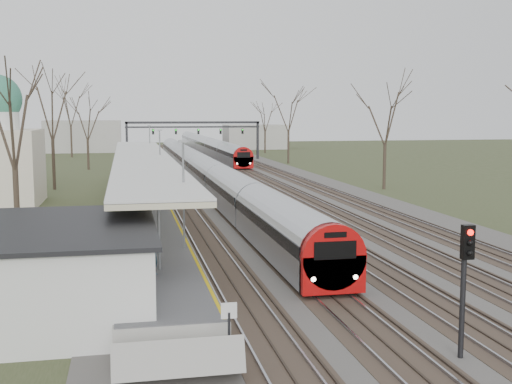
% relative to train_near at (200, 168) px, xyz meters
% --- Properties ---
extents(ground, '(300.00, 300.00, 0.00)m').
position_rel_train_near_xyz_m(ground, '(2.50, -52.47, -1.48)').
color(ground, '#384223').
rests_on(ground, ground).
extents(track_bed, '(24.00, 160.00, 0.22)m').
position_rel_train_near_xyz_m(track_bed, '(2.76, 2.53, -1.42)').
color(track_bed, '#474442').
rests_on(track_bed, ground).
extents(platform, '(3.50, 69.00, 1.00)m').
position_rel_train_near_xyz_m(platform, '(-6.55, -14.97, -0.98)').
color(platform, '#9E9B93').
rests_on(platform, ground).
extents(canopy, '(4.10, 50.00, 3.11)m').
position_rel_train_near_xyz_m(canopy, '(-6.55, -19.48, 2.45)').
color(canopy, slate).
rests_on(canopy, platform).
extents(station_building, '(6.00, 9.00, 3.20)m').
position_rel_train_near_xyz_m(station_building, '(-10.00, -44.47, 0.12)').
color(station_building, silver).
rests_on(station_building, ground).
extents(signal_gantry, '(21.00, 0.59, 6.08)m').
position_rel_train_near_xyz_m(signal_gantry, '(2.79, 32.52, 3.43)').
color(signal_gantry, black).
rests_on(signal_gantry, ground).
extents(tree_west_near, '(5.00, 5.00, 10.30)m').
position_rel_train_near_xyz_m(tree_west_near, '(-13.50, -32.47, 5.81)').
color(tree_west_near, '#2D231C').
rests_on(tree_west_near, ground).
extents(tree_west_far, '(5.50, 5.50, 11.33)m').
position_rel_train_near_xyz_m(tree_west_far, '(-14.50, -4.47, 6.54)').
color(tree_west_far, '#2D231C').
rests_on(tree_west_far, ground).
extents(tree_east_far, '(5.00, 5.00, 10.30)m').
position_rel_train_near_xyz_m(tree_east_far, '(16.50, -10.47, 5.81)').
color(tree_east_far, '#2D231C').
rests_on(tree_east_far, ground).
extents(train_near, '(2.62, 90.21, 3.05)m').
position_rel_train_near_xyz_m(train_near, '(0.00, 0.00, 0.00)').
color(train_near, '#B3B6BE').
rests_on(train_near, ground).
extents(train_far, '(2.62, 75.21, 3.05)m').
position_rel_train_near_xyz_m(train_far, '(7.00, 49.76, 0.00)').
color(train_far, '#B3B6BE').
rests_on(train_far, ground).
extents(passenger, '(0.61, 0.72, 1.66)m').
position_rel_train_near_xyz_m(passenger, '(-6.83, -43.31, 0.35)').
color(passenger, '#294251').
rests_on(passenger, platform).
extents(signal_post, '(0.35, 0.45, 4.10)m').
position_rel_train_near_xyz_m(signal_post, '(1.75, -51.39, 1.25)').
color(signal_post, black).
rests_on(signal_post, ground).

